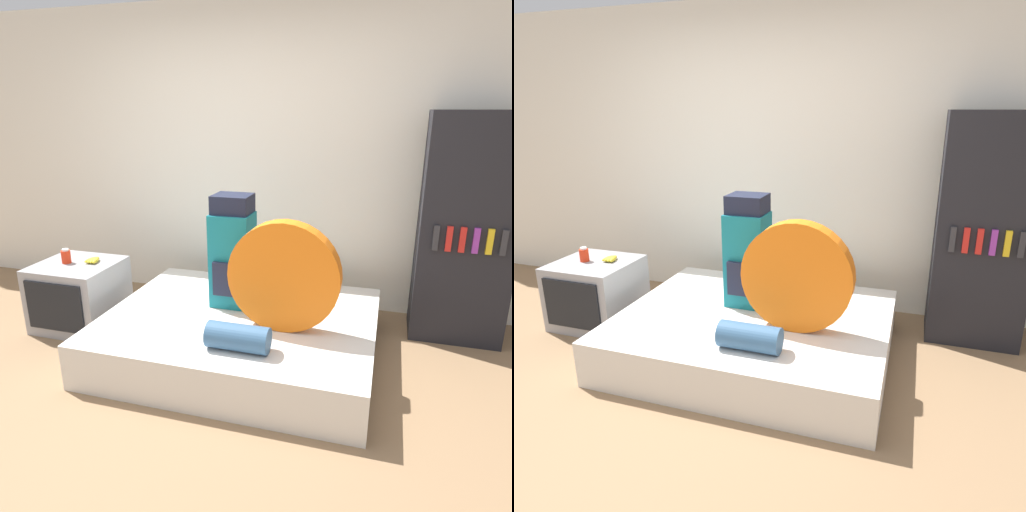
% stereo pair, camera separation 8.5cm
% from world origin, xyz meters
% --- Properties ---
extents(ground_plane, '(16.00, 16.00, 0.00)m').
position_xyz_m(ground_plane, '(0.00, 0.00, 0.00)').
color(ground_plane, '#846647').
extents(wall_back, '(8.00, 0.05, 2.60)m').
position_xyz_m(wall_back, '(0.00, 1.95, 1.30)').
color(wall_back, silver).
rests_on(wall_back, ground_plane).
extents(bed, '(1.90, 1.53, 0.32)m').
position_xyz_m(bed, '(0.21, 0.85, 0.16)').
color(bed, silver).
rests_on(bed, ground_plane).
extents(backpack, '(0.29, 0.29, 0.83)m').
position_xyz_m(backpack, '(0.10, 1.02, 0.72)').
color(backpack, '#14707F').
rests_on(backpack, bed).
extents(tent_bag, '(0.74, 0.13, 0.74)m').
position_xyz_m(tent_bag, '(0.55, 0.73, 0.69)').
color(tent_bag, orange).
rests_on(tent_bag, bed).
extents(sleeping_roll, '(0.39, 0.17, 0.17)m').
position_xyz_m(sleeping_roll, '(0.35, 0.37, 0.40)').
color(sleeping_roll, '#33567A').
rests_on(sleeping_roll, bed).
extents(television, '(0.62, 0.61, 0.54)m').
position_xyz_m(television, '(-1.22, 0.94, 0.27)').
color(television, '#939399').
rests_on(television, ground_plane).
extents(canister, '(0.07, 0.07, 0.12)m').
position_xyz_m(canister, '(-1.30, 0.93, 0.59)').
color(canister, red).
rests_on(canister, television).
extents(banana_bunch, '(0.12, 0.14, 0.04)m').
position_xyz_m(banana_bunch, '(-1.10, 1.01, 0.56)').
color(banana_bunch, yellow).
rests_on(banana_bunch, television).
extents(bookshelf, '(0.67, 0.44, 1.72)m').
position_xyz_m(bookshelf, '(1.73, 1.63, 0.86)').
color(bookshelf, black).
rests_on(bookshelf, ground_plane).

